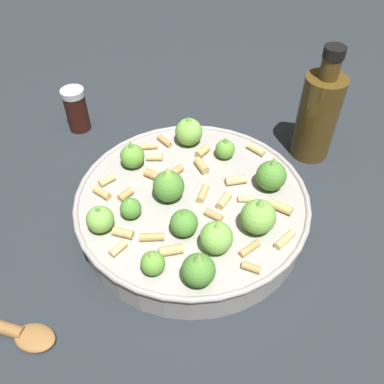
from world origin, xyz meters
The scene contains 4 objects.
ground_plane centered at (0.00, 0.00, 0.00)m, with size 2.40×2.40×0.00m, color #23282D.
cooking_pan centered at (0.00, 0.00, 0.03)m, with size 0.34×0.34×0.11m.
pepper_shaker centered at (-0.07, -0.31, 0.04)m, with size 0.04×0.04×0.08m.
olive_oil_bottle centered at (-0.25, 0.08, 0.08)m, with size 0.07×0.07×0.20m.
Camera 1 is at (0.34, 0.23, 0.48)m, focal length 37.87 mm.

